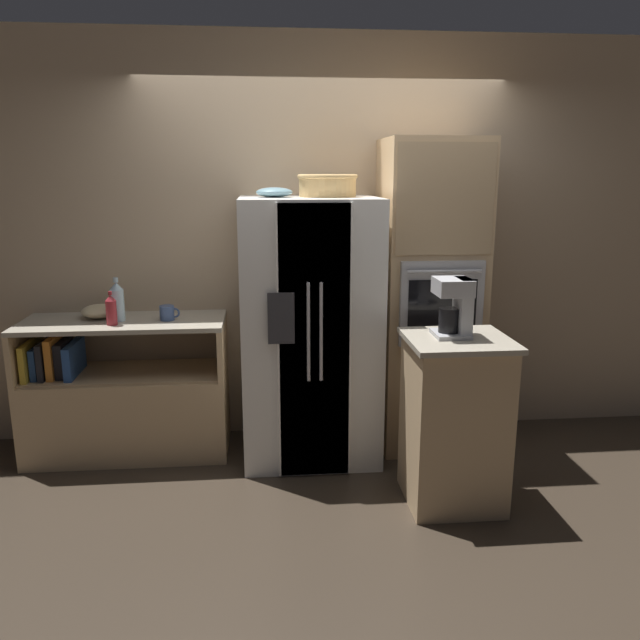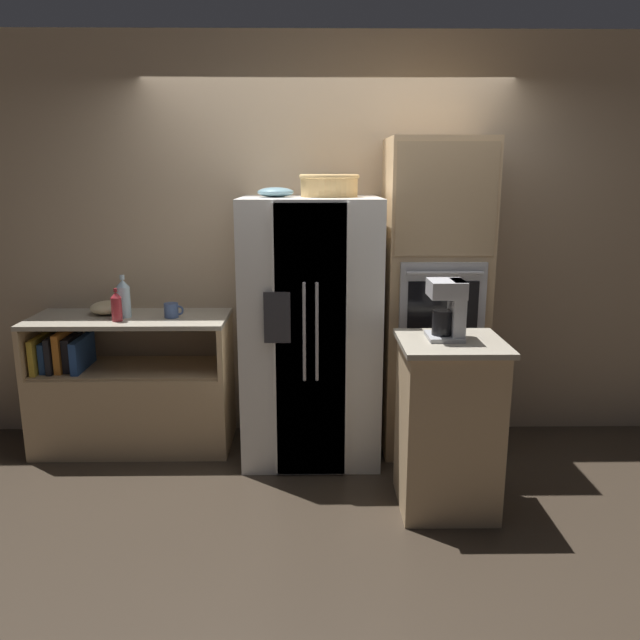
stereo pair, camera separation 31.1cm
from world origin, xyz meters
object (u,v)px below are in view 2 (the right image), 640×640
refrigerator (311,330)px  wall_oven (433,299)px  bottle_tall (124,298)px  mixing_bowl (107,308)px  mug (172,310)px  coffee_maker (450,307)px  wicker_basket (329,185)px  bottle_short (116,306)px  fruit_bowl (276,192)px

refrigerator → wall_oven: 0.85m
bottle_tall → mixing_bowl: 0.20m
wall_oven → bottle_tall: wall_oven is taller
mug → mixing_bowl: 0.48m
coffee_maker → wicker_basket: bearing=130.2°
wicker_basket → bottle_tall: bearing=177.9°
refrigerator → bottle_tall: (-1.25, 0.10, 0.20)m
wicker_basket → mixing_bowl: 1.74m
mixing_bowl → wicker_basket: bearing=-5.6°
bottle_short → mug: (0.34, 0.10, -0.05)m
refrigerator → bottle_short: bearing=-179.3°
wall_oven → mixing_bowl: (-2.22, 0.11, -0.08)m
wicker_basket → bottle_tall: 1.56m
mug → coffee_maker: (1.69, -0.79, 0.19)m
refrigerator → mixing_bowl: (-1.40, 0.20, 0.11)m
mug → mixing_bowl: (-0.47, 0.11, -0.00)m
mixing_bowl → mug: bearing=-13.4°
wicker_basket → fruit_bowl: wicker_basket is taller
bottle_tall → bottle_short: 0.12m
mug → mixing_bowl: size_ratio=0.58×
refrigerator → fruit_bowl: (-0.22, 0.01, 0.89)m
bottle_tall → mug: (0.32, -0.01, -0.08)m
wall_oven → bottle_tall: 2.08m
fruit_bowl → bottle_short: 1.28m
refrigerator → bottle_short: 1.28m
wicker_basket → coffee_maker: 1.17m
bottle_short → mixing_bowl: bearing=122.0°
wall_oven → wicker_basket: (-0.70, -0.04, 0.75)m
refrigerator → wicker_basket: size_ratio=4.49×
wall_oven → coffee_maker: bearing=-94.6°
wall_oven → bottle_tall: (-2.08, 0.01, 0.01)m
mixing_bowl → coffee_maker: size_ratio=0.69×
mug → mixing_bowl: mug is taller
wicker_basket → coffee_maker: wicker_basket is taller
wicker_basket → bottle_tall: (-1.38, 0.05, -0.74)m
bottle_tall → coffee_maker: (2.01, -0.80, 0.11)m
refrigerator → coffee_maker: (0.76, -0.70, 0.30)m
wicker_basket → bottle_short: bearing=-177.3°
refrigerator → coffee_maker: bearing=-42.8°
wicker_basket → bottle_short: 1.59m
fruit_bowl → mixing_bowl: size_ratio=1.03×
bottle_tall → mug: 0.33m
refrigerator → bottle_tall: bearing=175.5°
bottle_short → wall_oven: bearing=2.9°
refrigerator → wicker_basket: 0.95m
bottle_tall → wall_oven: bearing=-0.3°
refrigerator → mug: (-0.93, 0.09, 0.12)m
mug → fruit_bowl: bearing=-6.0°
coffee_maker → bottle_tall: bearing=158.3°
fruit_bowl → mixing_bowl: 1.43m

